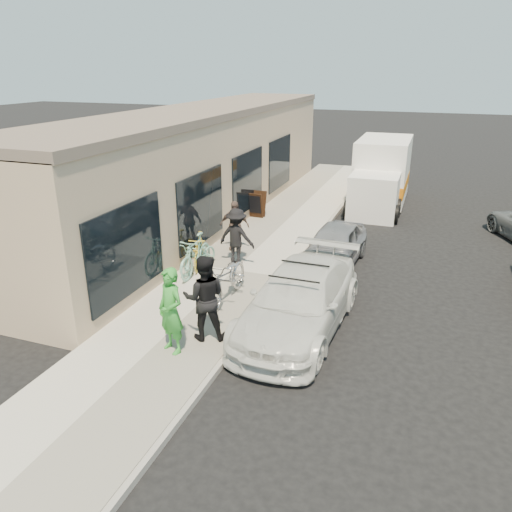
% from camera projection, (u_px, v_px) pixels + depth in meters
% --- Properties ---
extents(ground, '(120.00, 120.00, 0.00)m').
position_uv_depth(ground, '(266.00, 336.00, 11.21)').
color(ground, black).
rests_on(ground, ground).
extents(sidewalk, '(3.00, 34.00, 0.15)m').
position_uv_depth(sidewalk, '(234.00, 272.00, 14.45)').
color(sidewalk, '#BBB5A8').
rests_on(sidewalk, ground).
extents(curb, '(0.12, 34.00, 0.13)m').
position_uv_depth(curb, '(285.00, 280.00, 13.96)').
color(curb, '#9A958D').
rests_on(curb, ground).
extents(storefront, '(3.60, 20.00, 4.22)m').
position_uv_depth(storefront, '(205.00, 164.00, 19.13)').
color(storefront, tan).
rests_on(storefront, ground).
extents(bike_rack, '(0.12, 0.56, 0.79)m').
position_uv_depth(bike_rack, '(196.00, 255.00, 14.22)').
color(bike_rack, black).
rests_on(bike_rack, sidewalk).
extents(sandwich_board, '(0.63, 0.63, 0.98)m').
position_uv_depth(sandwich_board, '(257.00, 204.00, 19.27)').
color(sandwich_board, '#321B0E').
rests_on(sandwich_board, sidewalk).
extents(sedan_white, '(2.21, 5.01, 1.47)m').
position_uv_depth(sedan_white, '(299.00, 300.00, 11.30)').
color(sedan_white, silver).
rests_on(sedan_white, ground).
extents(sedan_silver, '(1.69, 3.73, 1.24)m').
position_uv_depth(sedan_silver, '(334.00, 246.00, 14.96)').
color(sedan_silver, '#9A9A9F').
rests_on(sedan_silver, ground).
extents(moving_truck, '(2.17, 5.63, 2.75)m').
position_uv_depth(moving_truck, '(381.00, 177.00, 21.35)').
color(moving_truck, white).
rests_on(moving_truck, ground).
extents(tandem_bike, '(0.79, 2.22, 1.16)m').
position_uv_depth(tandem_bike, '(228.00, 279.00, 12.38)').
color(tandem_bike, '#B1B1B3').
rests_on(tandem_bike, sidewalk).
extents(woman_rider, '(0.79, 0.68, 1.83)m').
position_uv_depth(woman_rider, '(171.00, 311.00, 10.05)').
color(woman_rider, green).
rests_on(woman_rider, sidewalk).
extents(man_standing, '(1.12, 1.01, 1.90)m').
position_uv_depth(man_standing, '(204.00, 298.00, 10.54)').
color(man_standing, black).
rests_on(man_standing, sidewalk).
extents(cruiser_bike_a, '(0.56, 1.89, 1.13)m').
position_uv_depth(cruiser_bike_a, '(196.00, 255.00, 13.99)').
color(cruiser_bike_a, '#7EBCA7').
rests_on(cruiser_bike_a, sidewalk).
extents(cruiser_bike_b, '(0.86, 1.72, 0.86)m').
position_uv_depth(cruiser_bike_b, '(198.00, 256.00, 14.27)').
color(cruiser_bike_b, '#7EBCA7').
rests_on(cruiser_bike_b, sidewalk).
extents(cruiser_bike_c, '(0.92, 1.70, 0.98)m').
position_uv_depth(cruiser_bike_c, '(199.00, 251.00, 14.53)').
color(cruiser_bike_c, yellow).
rests_on(cruiser_bike_c, sidewalk).
extents(bystander_a, '(1.13, 0.69, 1.69)m').
position_uv_depth(bystander_a, '(236.00, 237.00, 14.61)').
color(bystander_a, black).
rests_on(bystander_a, sidewalk).
extents(bystander_b, '(0.99, 0.55, 1.59)m').
position_uv_depth(bystander_b, '(234.00, 225.00, 15.78)').
color(bystander_b, brown).
rests_on(bystander_b, sidewalk).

